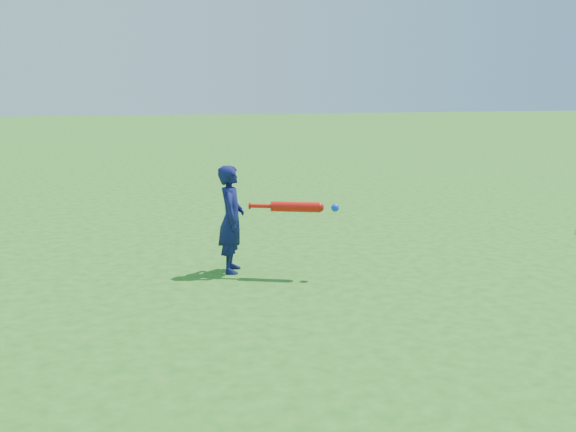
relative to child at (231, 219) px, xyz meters
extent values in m
plane|color=#226618|center=(0.54, -0.06, -0.47)|extent=(80.00, 80.00, 0.00)
imported|color=#0F1349|center=(0.00, 0.00, 0.00)|extent=(0.31, 0.39, 0.94)
cylinder|color=red|center=(0.14, -0.12, 0.13)|extent=(0.04, 0.06, 0.06)
cylinder|color=red|center=(0.23, -0.16, 0.13)|extent=(0.19, 0.11, 0.04)
cylinder|color=red|center=(0.49, -0.28, 0.13)|extent=(0.41, 0.25, 0.09)
sphere|color=red|center=(0.68, -0.36, 0.13)|extent=(0.09, 0.09, 0.09)
sphere|color=blue|center=(0.81, -0.42, 0.13)|extent=(0.07, 0.07, 0.07)
camera|label=1|loc=(-1.12, -5.40, 1.09)|focal=40.00mm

